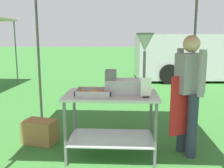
% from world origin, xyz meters
% --- Properties ---
extents(ground_plane, '(70.00, 70.00, 0.00)m').
position_xyz_m(ground_plane, '(0.00, 6.00, 0.00)').
color(ground_plane, '#33702D').
extents(donut_cart, '(1.20, 0.69, 0.86)m').
position_xyz_m(donut_cart, '(0.24, 0.97, 0.63)').
color(donut_cart, '#B7B7BC').
rests_on(donut_cart, ground).
extents(donut_tray, '(0.45, 0.32, 0.07)m').
position_xyz_m(donut_tray, '(0.02, 0.91, 0.89)').
color(donut_tray, '#B7B7BC').
rests_on(donut_tray, donut_cart).
extents(donut_fryer, '(0.61, 0.28, 0.77)m').
position_xyz_m(donut_fryer, '(0.48, 1.04, 1.11)').
color(donut_fryer, '#B7B7BC').
rests_on(donut_fryer, donut_cart).
extents(menu_sign, '(0.13, 0.05, 0.24)m').
position_xyz_m(menu_sign, '(0.67, 0.79, 0.97)').
color(menu_sign, black).
rests_on(menu_sign, donut_cart).
extents(vendor, '(0.46, 0.52, 1.61)m').
position_xyz_m(vendor, '(1.26, 1.11, 0.90)').
color(vendor, '#2D3347').
rests_on(vendor, ground).
extents(supply_crate, '(0.54, 0.42, 0.35)m').
position_xyz_m(supply_crate, '(-0.86, 1.37, 0.18)').
color(supply_crate, olive).
rests_on(supply_crate, ground).
extents(van_silver, '(5.49, 2.33, 1.69)m').
position_xyz_m(van_silver, '(3.53, 7.55, 0.88)').
color(van_silver, '#BCBCC1').
rests_on(van_silver, ground).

